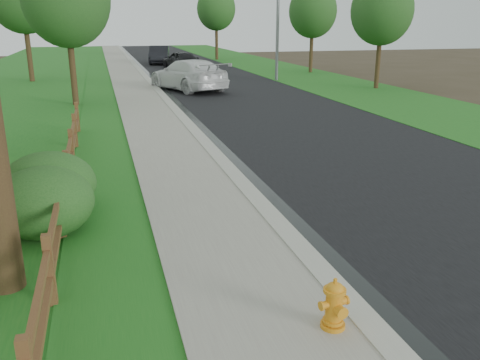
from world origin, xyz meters
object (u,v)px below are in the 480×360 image
object	(u,v)px
fire_hydrant	(334,305)
white_suv	(188,75)
dark_car_mid	(180,60)
ranch_fence	(64,188)

from	to	relation	value
fire_hydrant	white_suv	size ratio (longest dim) A/B	0.12
white_suv	fire_hydrant	bearing A→B (deg)	64.69
white_suv	dark_car_mid	xyz separation A→B (m)	(1.68, 13.59, -0.14)
white_suv	ranch_fence	bearing A→B (deg)	53.04
ranch_fence	dark_car_mid	world-z (taller)	dark_car_mid
fire_hydrant	dark_car_mid	xyz separation A→B (m)	(3.95, 37.65, 0.33)
ranch_fence	fire_hydrant	size ratio (longest dim) A/B	24.59
white_suv	dark_car_mid	world-z (taller)	white_suv
ranch_fence	white_suv	world-z (taller)	white_suv
white_suv	dark_car_mid	size ratio (longest dim) A/B	1.40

